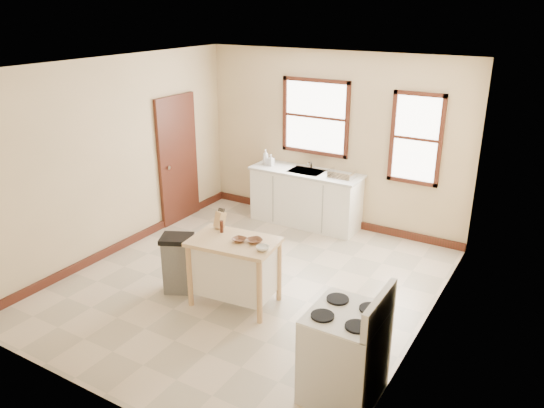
{
  "coord_description": "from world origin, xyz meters",
  "views": [
    {
      "loc": [
        3.43,
        -5.12,
        3.48
      ],
      "look_at": [
        0.13,
        0.4,
        1.02
      ],
      "focal_mm": 35.0,
      "sensor_mm": 36.0,
      "label": 1
    }
  ],
  "objects_px": {
    "soap_bottle_a": "(266,157)",
    "pepper_grinder": "(222,227)",
    "soap_bottle_b": "(271,160)",
    "kitchen_island": "(235,272)",
    "bowl_b": "(255,241)",
    "trash_bin": "(178,264)",
    "knife_block": "(220,220)",
    "dish_rack": "(342,174)",
    "bowl_a": "(239,240)",
    "gas_stove": "(345,342)",
    "bowl_c": "(263,248)"
  },
  "relations": [
    {
      "from": "trash_bin",
      "to": "bowl_c",
      "type": "bearing_deg",
      "value": -23.39
    },
    {
      "from": "bowl_a",
      "to": "bowl_b",
      "type": "relative_size",
      "value": 0.92
    },
    {
      "from": "knife_block",
      "to": "pepper_grinder",
      "type": "relative_size",
      "value": 1.33
    },
    {
      "from": "knife_block",
      "to": "trash_bin",
      "type": "relative_size",
      "value": 0.26
    },
    {
      "from": "knife_block",
      "to": "bowl_a",
      "type": "xyz_separation_m",
      "value": [
        0.43,
        -0.21,
        -0.08
      ]
    },
    {
      "from": "knife_block",
      "to": "pepper_grinder",
      "type": "bearing_deg",
      "value": -34.27
    },
    {
      "from": "bowl_b",
      "to": "trash_bin",
      "type": "height_order",
      "value": "bowl_b"
    },
    {
      "from": "pepper_grinder",
      "to": "bowl_a",
      "type": "distance_m",
      "value": 0.35
    },
    {
      "from": "soap_bottle_b",
      "to": "knife_block",
      "type": "bearing_deg",
      "value": -66.26
    },
    {
      "from": "pepper_grinder",
      "to": "gas_stove",
      "type": "distance_m",
      "value": 2.29
    },
    {
      "from": "trash_bin",
      "to": "bowl_b",
      "type": "bearing_deg",
      "value": -15.78
    },
    {
      "from": "kitchen_island",
      "to": "bowl_c",
      "type": "relative_size",
      "value": 6.74
    },
    {
      "from": "soap_bottle_a",
      "to": "dish_rack",
      "type": "bearing_deg",
      "value": -18.06
    },
    {
      "from": "soap_bottle_a",
      "to": "trash_bin",
      "type": "xyz_separation_m",
      "value": [
        0.39,
        -2.76,
        -0.67
      ]
    },
    {
      "from": "soap_bottle_b",
      "to": "gas_stove",
      "type": "height_order",
      "value": "gas_stove"
    },
    {
      "from": "knife_block",
      "to": "bowl_c",
      "type": "distance_m",
      "value": 0.84
    },
    {
      "from": "knife_block",
      "to": "bowl_a",
      "type": "distance_m",
      "value": 0.48
    },
    {
      "from": "bowl_a",
      "to": "soap_bottle_a",
      "type": "bearing_deg",
      "value": 115.39
    },
    {
      "from": "soap_bottle_a",
      "to": "knife_block",
      "type": "distance_m",
      "value": 2.56
    },
    {
      "from": "gas_stove",
      "to": "pepper_grinder",
      "type": "bearing_deg",
      "value": 155.42
    },
    {
      "from": "soap_bottle_a",
      "to": "kitchen_island",
      "type": "xyz_separation_m",
      "value": [
        1.18,
        -2.64,
        -0.63
      ]
    },
    {
      "from": "bowl_a",
      "to": "bowl_b",
      "type": "bearing_deg",
      "value": 22.08
    },
    {
      "from": "soap_bottle_b",
      "to": "bowl_b",
      "type": "xyz_separation_m",
      "value": [
        1.31,
        -2.55,
        -0.15
      ]
    },
    {
      "from": "bowl_a",
      "to": "trash_bin",
      "type": "relative_size",
      "value": 0.22
    },
    {
      "from": "dish_rack",
      "to": "bowl_c",
      "type": "bearing_deg",
      "value": -64.91
    },
    {
      "from": "bowl_b",
      "to": "trash_bin",
      "type": "bearing_deg",
      "value": -169.18
    },
    {
      "from": "pepper_grinder",
      "to": "trash_bin",
      "type": "bearing_deg",
      "value": -155.75
    },
    {
      "from": "soap_bottle_b",
      "to": "kitchen_island",
      "type": "relative_size",
      "value": 0.19
    },
    {
      "from": "dish_rack",
      "to": "bowl_c",
      "type": "distance_m",
      "value": 2.7
    },
    {
      "from": "bowl_c",
      "to": "bowl_b",
      "type": "bearing_deg",
      "value": 145.96
    },
    {
      "from": "knife_block",
      "to": "soap_bottle_b",
      "type": "bearing_deg",
      "value": 118.31
    },
    {
      "from": "knife_block",
      "to": "pepper_grinder",
      "type": "xyz_separation_m",
      "value": [
        0.1,
        -0.1,
        -0.03
      ]
    },
    {
      "from": "gas_stove",
      "to": "dish_rack",
      "type": "bearing_deg",
      "value": 114.54
    },
    {
      "from": "soap_bottle_b",
      "to": "dish_rack",
      "type": "bearing_deg",
      "value": 7.9
    },
    {
      "from": "dish_rack",
      "to": "knife_block",
      "type": "bearing_deg",
      "value": -82.82
    },
    {
      "from": "trash_bin",
      "to": "gas_stove",
      "type": "height_order",
      "value": "gas_stove"
    },
    {
      "from": "bowl_a",
      "to": "bowl_c",
      "type": "bearing_deg",
      "value": -9.3
    },
    {
      "from": "trash_bin",
      "to": "gas_stove",
      "type": "bearing_deg",
      "value": -41.84
    },
    {
      "from": "dish_rack",
      "to": "kitchen_island",
      "type": "height_order",
      "value": "dish_rack"
    },
    {
      "from": "dish_rack",
      "to": "bowl_a",
      "type": "bearing_deg",
      "value": -72.65
    },
    {
      "from": "soap_bottle_b",
      "to": "knife_block",
      "type": "height_order",
      "value": "soap_bottle_b"
    },
    {
      "from": "soap_bottle_a",
      "to": "pepper_grinder",
      "type": "relative_size",
      "value": 1.72
    },
    {
      "from": "kitchen_island",
      "to": "knife_block",
      "type": "distance_m",
      "value": 0.67
    },
    {
      "from": "knife_block",
      "to": "bowl_b",
      "type": "xyz_separation_m",
      "value": [
        0.6,
        -0.14,
        -0.08
      ]
    },
    {
      "from": "soap_bottle_b",
      "to": "gas_stove",
      "type": "xyz_separation_m",
      "value": [
        2.86,
        -3.45,
        -0.44
      ]
    },
    {
      "from": "soap_bottle_a",
      "to": "bowl_c",
      "type": "relative_size",
      "value": 1.69
    },
    {
      "from": "pepper_grinder",
      "to": "kitchen_island",
      "type": "bearing_deg",
      "value": -24.31
    },
    {
      "from": "dish_rack",
      "to": "kitchen_island",
      "type": "bearing_deg",
      "value": -74.25
    },
    {
      "from": "soap_bottle_a",
      "to": "kitchen_island",
      "type": "relative_size",
      "value": 0.25
    },
    {
      "from": "soap_bottle_b",
      "to": "bowl_b",
      "type": "height_order",
      "value": "soap_bottle_b"
    }
  ]
}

